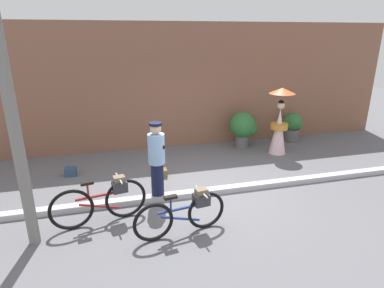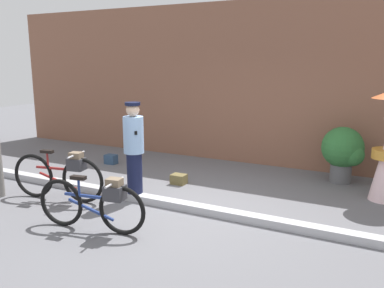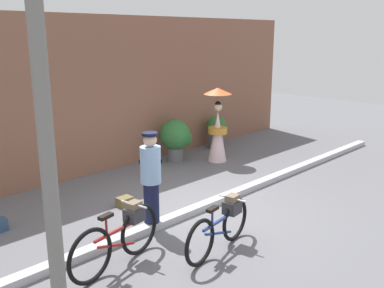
{
  "view_description": "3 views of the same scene",
  "coord_description": "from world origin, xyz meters",
  "px_view_note": "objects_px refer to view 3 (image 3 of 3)",
  "views": [
    {
      "loc": [
        -1.89,
        -5.98,
        3.3
      ],
      "look_at": [
        -0.25,
        0.32,
        1.07
      ],
      "focal_mm": 30.16,
      "sensor_mm": 36.0,
      "label": 1
    },
    {
      "loc": [
        2.79,
        -5.33,
        2.35
      ],
      "look_at": [
        -0.3,
        0.7,
        0.92
      ],
      "focal_mm": 37.47,
      "sensor_mm": 36.0,
      "label": 2
    },
    {
      "loc": [
        -5.35,
        -5.19,
        3.21
      ],
      "look_at": [
        0.55,
        0.69,
        1.07
      ],
      "focal_mm": 40.33,
      "sensor_mm": 36.0,
      "label": 3
    }
  ],
  "objects_px": {
    "potted_plant_by_door": "(176,137)",
    "potted_plant_small": "(217,130)",
    "person_with_parasol": "(218,126)",
    "utility_pole": "(44,112)",
    "bicycle_far_side": "(120,236)",
    "bicycle_near_officer": "(221,224)",
    "person_officer": "(151,179)",
    "backpack_spare": "(125,202)"
  },
  "relations": [
    {
      "from": "person_with_parasol",
      "to": "potted_plant_small",
      "type": "height_order",
      "value": "person_with_parasol"
    },
    {
      "from": "bicycle_near_officer",
      "to": "potted_plant_small",
      "type": "bearing_deg",
      "value": 42.31
    },
    {
      "from": "potted_plant_by_door",
      "to": "utility_pole",
      "type": "height_order",
      "value": "utility_pole"
    },
    {
      "from": "bicycle_far_side",
      "to": "backpack_spare",
      "type": "relative_size",
      "value": 6.12
    },
    {
      "from": "potted_plant_by_door",
      "to": "potted_plant_small",
      "type": "distance_m",
      "value": 1.79
    },
    {
      "from": "potted_plant_small",
      "to": "utility_pole",
      "type": "height_order",
      "value": "utility_pole"
    },
    {
      "from": "bicycle_far_side",
      "to": "person_with_parasol",
      "type": "xyz_separation_m",
      "value": [
        4.88,
        2.5,
        0.46
      ]
    },
    {
      "from": "person_officer",
      "to": "backpack_spare",
      "type": "xyz_separation_m",
      "value": [
        0.24,
        1.09,
        -0.79
      ]
    },
    {
      "from": "person_with_parasol",
      "to": "utility_pole",
      "type": "bearing_deg",
      "value": -154.59
    },
    {
      "from": "potted_plant_small",
      "to": "potted_plant_by_door",
      "type": "bearing_deg",
      "value": -174.21
    },
    {
      "from": "bicycle_far_side",
      "to": "potted_plant_small",
      "type": "bearing_deg",
      "value": 30.09
    },
    {
      "from": "person_officer",
      "to": "person_with_parasol",
      "type": "relative_size",
      "value": 0.88
    },
    {
      "from": "backpack_spare",
      "to": "bicycle_far_side",
      "type": "bearing_deg",
      "value": -128.12
    },
    {
      "from": "bicycle_near_officer",
      "to": "person_officer",
      "type": "distance_m",
      "value": 1.42
    },
    {
      "from": "bicycle_far_side",
      "to": "person_with_parasol",
      "type": "bearing_deg",
      "value": 27.16
    },
    {
      "from": "backpack_spare",
      "to": "utility_pole",
      "type": "xyz_separation_m",
      "value": [
        -2.46,
        -2.05,
        2.3
      ]
    },
    {
      "from": "bicycle_far_side",
      "to": "person_with_parasol",
      "type": "relative_size",
      "value": 0.91
    },
    {
      "from": "person_with_parasol",
      "to": "potted_plant_by_door",
      "type": "bearing_deg",
      "value": 136.64
    },
    {
      "from": "person_officer",
      "to": "potted_plant_small",
      "type": "xyz_separation_m",
      "value": [
        4.8,
        2.81,
        -0.39
      ]
    },
    {
      "from": "bicycle_near_officer",
      "to": "potted_plant_small",
      "type": "height_order",
      "value": "potted_plant_small"
    },
    {
      "from": "utility_pole",
      "to": "potted_plant_small",
      "type": "bearing_deg",
      "value": 28.2
    },
    {
      "from": "person_officer",
      "to": "potted_plant_by_door",
      "type": "height_order",
      "value": "person_officer"
    },
    {
      "from": "person_officer",
      "to": "potted_plant_small",
      "type": "height_order",
      "value": "person_officer"
    },
    {
      "from": "bicycle_far_side",
      "to": "person_with_parasol",
      "type": "height_order",
      "value": "person_with_parasol"
    },
    {
      "from": "bicycle_near_officer",
      "to": "potted_plant_by_door",
      "type": "xyz_separation_m",
      "value": [
        2.76,
        3.95,
        0.22
      ]
    },
    {
      "from": "potted_plant_by_door",
      "to": "potted_plant_small",
      "type": "relative_size",
      "value": 1.19
    },
    {
      "from": "bicycle_near_officer",
      "to": "person_with_parasol",
      "type": "distance_m",
      "value": 4.8
    },
    {
      "from": "potted_plant_by_door",
      "to": "backpack_spare",
      "type": "height_order",
      "value": "potted_plant_by_door"
    },
    {
      "from": "bicycle_near_officer",
      "to": "person_officer",
      "type": "xyz_separation_m",
      "value": [
        -0.27,
        1.32,
        0.47
      ]
    },
    {
      "from": "person_officer",
      "to": "utility_pole",
      "type": "height_order",
      "value": "utility_pole"
    },
    {
      "from": "person_with_parasol",
      "to": "bicycle_near_officer",
      "type": "bearing_deg",
      "value": -137.62
    },
    {
      "from": "person_with_parasol",
      "to": "utility_pole",
      "type": "distance_m",
      "value": 6.82
    },
    {
      "from": "bicycle_near_officer",
      "to": "person_with_parasol",
      "type": "height_order",
      "value": "person_with_parasol"
    },
    {
      "from": "person_officer",
      "to": "potted_plant_by_door",
      "type": "relative_size",
      "value": 1.52
    },
    {
      "from": "potted_plant_small",
      "to": "person_officer",
      "type": "bearing_deg",
      "value": -149.66
    },
    {
      "from": "person_officer",
      "to": "backpack_spare",
      "type": "distance_m",
      "value": 1.37
    },
    {
      "from": "person_with_parasol",
      "to": "backpack_spare",
      "type": "relative_size",
      "value": 6.75
    },
    {
      "from": "person_with_parasol",
      "to": "potted_plant_by_door",
      "type": "xyz_separation_m",
      "value": [
        -0.77,
        0.73,
        -0.27
      ]
    },
    {
      "from": "bicycle_far_side",
      "to": "bicycle_near_officer",
      "type": "bearing_deg",
      "value": -27.84
    },
    {
      "from": "potted_plant_by_door",
      "to": "utility_pole",
      "type": "relative_size",
      "value": 0.23
    },
    {
      "from": "person_with_parasol",
      "to": "backpack_spare",
      "type": "height_order",
      "value": "person_with_parasol"
    },
    {
      "from": "utility_pole",
      "to": "bicycle_far_side",
      "type": "bearing_deg",
      "value": 17.28
    }
  ]
}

